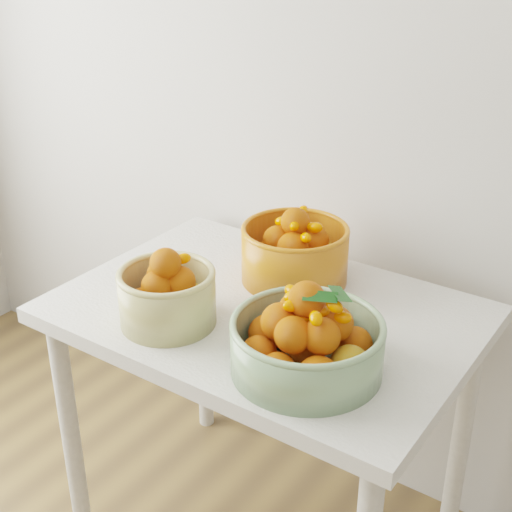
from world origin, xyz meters
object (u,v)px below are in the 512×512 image
at_px(table, 265,340).
at_px(bowl_orange, 295,252).
at_px(bowl_cream, 167,295).
at_px(bowl_green, 307,341).

relative_size(table, bowl_orange, 2.72).
distance_m(bowl_cream, bowl_green, 0.37).
xyz_separation_m(table, bowl_green, (0.22, -0.17, 0.17)).
height_order(table, bowl_cream, bowl_cream).
distance_m(table, bowl_green, 0.32).
bearing_deg(bowl_orange, table, -83.49).
bearing_deg(table, bowl_cream, -128.52).
xyz_separation_m(table, bowl_orange, (-0.02, 0.16, 0.18)).
height_order(table, bowl_orange, bowl_orange).
bearing_deg(bowl_green, table, 141.91).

